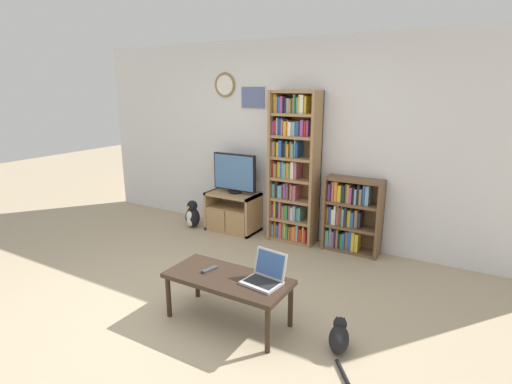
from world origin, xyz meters
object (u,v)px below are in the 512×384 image
tv_stand (233,212)px  bookshelf_tall (292,169)px  bookshelf_short (350,215)px  laptop (265,275)px  cat (339,337)px  penguin_figurine (192,215)px  coffee_table (228,282)px  remote_near_laptop (210,269)px  television (235,173)px

tv_stand → bookshelf_tall: size_ratio=0.37×
tv_stand → bookshelf_short: size_ratio=0.77×
laptop → cat: 0.75m
tv_stand → laptop: bearing=-50.0°
tv_stand → bookshelf_short: (1.65, 0.12, 0.19)m
bookshelf_short → penguin_figurine: bearing=-171.9°
coffee_table → bookshelf_tall: bearing=100.0°
cat → laptop: bearing=167.3°
remote_near_laptop → coffee_table: bearing=7.9°
coffee_table → penguin_figurine: coffee_table is taller
bookshelf_short → remote_near_laptop: size_ratio=5.64×
bookshelf_tall → remote_near_laptop: bearing=-85.6°
television → coffee_table: 2.35m
bookshelf_tall → laptop: 2.12m
remote_near_laptop → penguin_figurine: size_ratio=0.41×
bookshelf_tall → penguin_figurine: size_ratio=4.84×
tv_stand → television: television is taller
coffee_table → laptop: laptop is taller
television → coffee_table: size_ratio=0.61×
tv_stand → remote_near_laptop: size_ratio=4.35×
television → laptop: size_ratio=1.97×
coffee_table → television: bearing=121.6°
bookshelf_short → penguin_figurine: size_ratio=2.31×
bookshelf_short → coffee_table: (-0.42, -2.06, -0.08)m
coffee_table → cat: bearing=6.4°
bookshelf_tall → bookshelf_short: size_ratio=2.09×
television → laptop: television is taller
tv_stand → remote_near_laptop: (1.03, -1.92, 0.16)m
tv_stand → penguin_figurine: bearing=-161.3°
coffee_table → laptop: bearing=14.4°
coffee_table → cat: coffee_table is taller
remote_near_laptop → penguin_figurine: bearing=146.5°
coffee_table → remote_near_laptop: bearing=174.5°
tv_stand → coffee_table: bearing=-57.5°
tv_stand → cat: tv_stand is taller
bookshelf_short → remote_near_laptop: bookshelf_short is taller
television → tv_stand: bearing=-134.1°
laptop → tv_stand: bearing=137.4°
remote_near_laptop → penguin_figurine: (-1.61, 1.73, -0.25)m
laptop → cat: size_ratio=0.66×
coffee_table → remote_near_laptop: 0.21m
bookshelf_short → remote_near_laptop: (-0.62, -2.04, -0.03)m
television → bookshelf_short: size_ratio=0.71×
bookshelf_short → remote_near_laptop: 2.13m
bookshelf_tall → cat: 2.49m
television → laptop: bearing=-50.9°
bookshelf_short → penguin_figurine: (-2.23, -0.32, -0.28)m
cat → penguin_figurine: size_ratio=1.25×
cat → penguin_figurine: 3.23m
coffee_table → penguin_figurine: 2.52m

